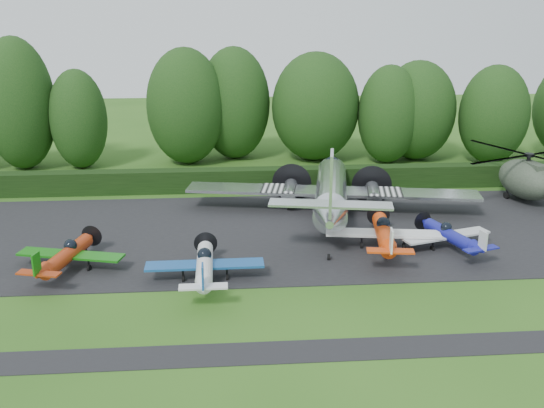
{
  "coord_description": "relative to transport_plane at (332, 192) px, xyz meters",
  "views": [
    {
      "loc": [
        -4.18,
        -31.23,
        15.81
      ],
      "look_at": [
        -1.1,
        9.25,
        2.5
      ],
      "focal_mm": 40.0,
      "sensor_mm": 36.0,
      "label": 1
    }
  ],
  "objects": [
    {
      "name": "ground",
      "position": [
        -3.87,
        -13.21,
        -2.08
      ],
      "size": [
        160.0,
        160.0,
        0.0
      ],
      "primitive_type": "plane",
      "color": "#275217",
      "rests_on": "ground"
    },
    {
      "name": "apron",
      "position": [
        -3.87,
        -3.21,
        -2.07
      ],
      "size": [
        70.0,
        18.0,
        0.01
      ],
      "primitive_type": "cube",
      "color": "black",
      "rests_on": "ground"
    },
    {
      "name": "taxiway_verge",
      "position": [
        -3.87,
        -19.21,
        -2.07
      ],
      "size": [
        70.0,
        2.0,
        0.0
      ],
      "primitive_type": "cube",
      "color": "black",
      "rests_on": "ground"
    },
    {
      "name": "hedgerow",
      "position": [
        -3.87,
        7.79,
        -2.08
      ],
      "size": [
        90.0,
        1.6,
        2.0
      ],
      "primitive_type": "cube",
      "color": "black",
      "rests_on": "ground"
    },
    {
      "name": "transport_plane",
      "position": [
        0.0,
        0.0,
        0.0
      ],
      "size": [
        23.23,
        17.81,
        7.44
      ],
      "rotation": [
        0.0,
        0.0,
        0.18
      ],
      "color": "silver",
      "rests_on": "ground"
    },
    {
      "name": "light_plane_red",
      "position": [
        -18.14,
        -8.85,
        -0.99
      ],
      "size": [
        6.79,
        7.14,
        2.61
      ],
      "rotation": [
        0.0,
        0.0,
        0.25
      ],
      "color": "#9E2E0E",
      "rests_on": "ground"
    },
    {
      "name": "light_plane_white",
      "position": [
        -9.55,
        -11.18,
        -0.94
      ],
      "size": [
        7.12,
        7.48,
        2.73
      ],
      "rotation": [
        0.0,
        0.0,
        -0.01
      ],
      "color": "silver",
      "rests_on": "ground"
    },
    {
      "name": "light_plane_orange",
      "position": [
        2.35,
        -7.04,
        -0.84
      ],
      "size": [
        7.75,
        8.15,
        2.98
      ],
      "rotation": [
        0.0,
        0.0,
        0.15
      ],
      "color": "#E0400D",
      "rests_on": "ground"
    },
    {
      "name": "light_plane_blue",
      "position": [
        6.9,
        -7.25,
        -1.04
      ],
      "size": [
        6.45,
        6.78,
        2.48
      ],
      "rotation": [
        0.0,
        0.0,
        -0.29
      ],
      "color": "navy",
      "rests_on": "ground"
    },
    {
      "name": "helicopter",
      "position": [
        16.98,
        2.7,
        0.16
      ],
      "size": [
        12.92,
        15.12,
        4.16
      ],
      "rotation": [
        0.0,
        0.0,
        -0.14
      ],
      "color": "#303B2D",
      "rests_on": "ground"
    },
    {
      "name": "tree_1",
      "position": [
        -7.16,
        20.17,
        3.86
      ],
      "size": [
        7.6,
        7.6,
        11.89
      ],
      "color": "black",
      "rests_on": "ground"
    },
    {
      "name": "tree_2",
      "position": [
        19.56,
        15.95,
        3.03
      ],
      "size": [
        7.09,
        7.09,
        10.22
      ],
      "color": "black",
      "rests_on": "ground"
    },
    {
      "name": "tree_3",
      "position": [
        12.17,
        18.23,
        3.17
      ],
      "size": [
        8.06,
        8.06,
        10.52
      ],
      "color": "black",
      "rests_on": "ground"
    },
    {
      "name": "tree_4",
      "position": [
        -28.54,
        17.27,
        4.49
      ],
      "size": [
        7.08,
        7.08,
        13.16
      ],
      "color": "black",
      "rests_on": "ground"
    },
    {
      "name": "tree_8",
      "position": [
        -22.84,
        17.1,
        2.91
      ],
      "size": [
        5.68,
        5.68,
        10.0
      ],
      "color": "black",
      "rests_on": "ground"
    },
    {
      "name": "tree_9",
      "position": [
        1.36,
        18.84,
        3.62
      ],
      "size": [
        9.23,
        9.23,
        11.41
      ],
      "color": "black",
      "rests_on": "ground"
    },
    {
      "name": "tree_10",
      "position": [
        -12.17,
        18.28,
        3.9
      ],
      "size": [
        8.05,
        8.05,
        11.96
      ],
      "color": "black",
      "rests_on": "ground"
    },
    {
      "name": "tree_11",
      "position": [
        8.77,
        16.95,
        3.01
      ],
      "size": [
        6.36,
        6.36,
        10.21
      ],
      "color": "black",
      "rests_on": "ground"
    }
  ]
}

